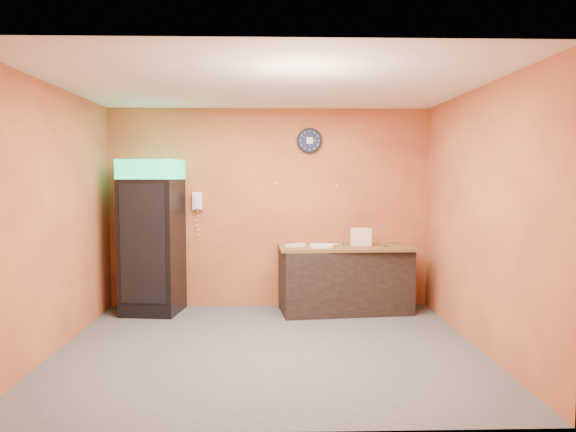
{
  "coord_description": "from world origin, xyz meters",
  "views": [
    {
      "loc": [
        0.03,
        -5.93,
        1.84
      ],
      "look_at": [
        0.22,
        0.6,
        1.38
      ],
      "focal_mm": 35.0,
      "sensor_mm": 36.0,
      "label": 1
    }
  ],
  "objects": [
    {
      "name": "kitchen_tool",
      "position": [
        0.97,
        1.68,
        0.94
      ],
      "size": [
        0.07,
        0.07,
        0.07
      ],
      "primitive_type": "cylinder",
      "color": "silver",
      "rests_on": "butcher_paper"
    },
    {
      "name": "wrapped_sandwich_right",
      "position": [
        0.68,
        1.57,
        0.92
      ],
      "size": [
        0.26,
        0.12,
        0.04
      ],
      "primitive_type": "cube",
      "rotation": [
        0.0,
        0.0,
        0.1
      ],
      "color": "white",
      "rests_on": "butcher_paper"
    },
    {
      "name": "beverage_cooler",
      "position": [
        -1.58,
        1.6,
        1.01
      ],
      "size": [
        0.81,
        0.82,
        2.07
      ],
      "rotation": [
        0.0,
        0.0,
        -0.13
      ],
      "color": "black",
      "rests_on": "floor"
    },
    {
      "name": "wall_phone",
      "position": [
        -1.01,
        1.95,
        1.5
      ],
      "size": [
        0.13,
        0.11,
        0.24
      ],
      "color": "white",
      "rests_on": "back_wall"
    },
    {
      "name": "ceiling",
      "position": [
        0.0,
        0.0,
        2.8
      ],
      "size": [
        4.5,
        4.0,
        0.02
      ],
      "primitive_type": "cube",
      "color": "white",
      "rests_on": "back_wall"
    },
    {
      "name": "butcher_paper",
      "position": [
        1.03,
        1.62,
        0.89
      ],
      "size": [
        1.82,
        0.9,
        0.04
      ],
      "primitive_type": "cube",
      "rotation": [
        0.0,
        0.0,
        0.04
      ],
      "color": "brown",
      "rests_on": "prep_counter"
    },
    {
      "name": "floor",
      "position": [
        0.0,
        0.0,
        0.0
      ],
      "size": [
        4.5,
        4.5,
        0.0
      ],
      "primitive_type": "plane",
      "color": "#47474C",
      "rests_on": "ground"
    },
    {
      "name": "prep_counter",
      "position": [
        1.03,
        1.62,
        0.43
      ],
      "size": [
        1.81,
        0.96,
        0.87
      ],
      "primitive_type": "cube",
      "rotation": [
        0.0,
        0.0,
        0.11
      ],
      "color": "black",
      "rests_on": "floor"
    },
    {
      "name": "left_wall",
      "position": [
        -2.25,
        0.0,
        1.4
      ],
      "size": [
        0.02,
        4.0,
        2.8
      ],
      "primitive_type": "cube",
      "color": "#CB7239",
      "rests_on": "floor"
    },
    {
      "name": "sub_roll_stack",
      "position": [
        1.25,
        1.62,
        1.03
      ],
      "size": [
        0.29,
        0.13,
        0.24
      ],
      "rotation": [
        0.0,
        0.0,
        -0.11
      ],
      "color": "#F5E3BE",
      "rests_on": "butcher_paper"
    },
    {
      "name": "wrapped_sandwich_left",
      "position": [
        0.35,
        1.55,
        0.92
      ],
      "size": [
        0.28,
        0.22,
        0.04
      ],
      "primitive_type": "cube",
      "rotation": [
        0.0,
        0.0,
        0.51
      ],
      "color": "white",
      "rests_on": "butcher_paper"
    },
    {
      "name": "right_wall",
      "position": [
        2.25,
        0.0,
        1.4
      ],
      "size": [
        0.02,
        4.0,
        2.8
      ],
      "primitive_type": "cube",
      "color": "#CB7239",
      "rests_on": "floor"
    },
    {
      "name": "wrapped_sandwich_mid",
      "position": [
        0.69,
        1.41,
        0.93
      ],
      "size": [
        0.3,
        0.15,
        0.04
      ],
      "primitive_type": "cube",
      "rotation": [
        0.0,
        0.0,
        0.12
      ],
      "color": "white",
      "rests_on": "butcher_paper"
    },
    {
      "name": "back_wall",
      "position": [
        0.0,
        2.0,
        1.4
      ],
      "size": [
        4.5,
        0.02,
        2.8
      ],
      "primitive_type": "cube",
      "color": "#CB7239",
      "rests_on": "floor"
    },
    {
      "name": "wall_clock",
      "position": [
        0.56,
        1.97,
        2.35
      ],
      "size": [
        0.36,
        0.06,
        0.36
      ],
      "color": "black",
      "rests_on": "back_wall"
    }
  ]
}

